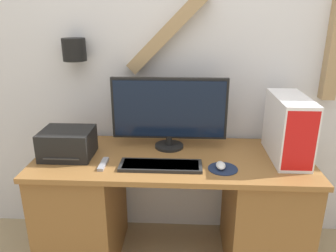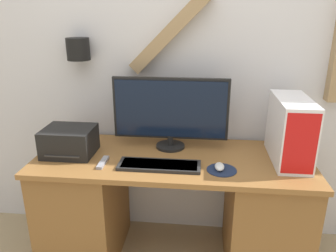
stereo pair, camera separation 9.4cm
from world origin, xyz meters
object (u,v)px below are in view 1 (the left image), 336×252
object	(u,v)px
keyboard	(161,165)
mouse	(221,165)
remote_control	(103,164)
monitor	(169,111)
printer	(68,143)
computer_tower	(288,128)

from	to	relation	value
keyboard	mouse	bearing A→B (deg)	-0.46
remote_control	mouse	bearing A→B (deg)	-0.64
monitor	printer	distance (m)	0.63
keyboard	mouse	xyz separation A→B (m)	(0.33, -0.00, 0.01)
keyboard	remote_control	world-z (taller)	keyboard
mouse	monitor	bearing A→B (deg)	135.85
monitor	computer_tower	world-z (taller)	monitor
keyboard	printer	xyz separation A→B (m)	(-0.55, 0.12, 0.07)
mouse	remote_control	xyz separation A→B (m)	(-0.65, 0.01, -0.01)
monitor	mouse	distance (m)	0.47
keyboard	remote_control	bearing A→B (deg)	179.18
computer_tower	mouse	bearing A→B (deg)	-156.47
keyboard	mouse	distance (m)	0.33
remote_control	monitor	bearing A→B (deg)	38.16
keyboard	remote_control	size ratio (longest dim) A/B	3.01
computer_tower	keyboard	bearing A→B (deg)	-166.86
keyboard	printer	bearing A→B (deg)	168.09
keyboard	computer_tower	bearing A→B (deg)	13.14
printer	remote_control	xyz separation A→B (m)	(0.23, -0.11, -0.07)
mouse	computer_tower	xyz separation A→B (m)	(0.39, 0.17, 0.16)
printer	keyboard	bearing A→B (deg)	-11.91
remote_control	keyboard	bearing A→B (deg)	-0.82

